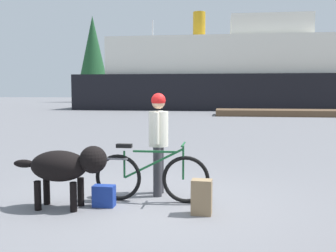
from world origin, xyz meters
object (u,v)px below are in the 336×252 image
(backpack, at_px, (202,197))
(handbag_pannier, at_px, (104,196))
(person_cyclist, at_px, (159,134))
(dog, at_px, (66,166))
(bicycle, at_px, (151,177))
(ferry_boat, at_px, (238,75))
(sailboat_moored, at_px, (153,102))

(backpack, xyz_separation_m, handbag_pannier, (-1.45, 0.18, -0.09))
(person_cyclist, relative_size, dog, 1.18)
(bicycle, relative_size, handbag_pannier, 5.58)
(handbag_pannier, height_order, ferry_boat, ferry_boat)
(bicycle, height_order, ferry_boat, ferry_boat)
(sailboat_moored, bearing_deg, backpack, -78.73)
(dog, relative_size, sailboat_moored, 0.17)
(person_cyclist, bearing_deg, sailboat_moored, 100.31)
(bicycle, distance_m, dog, 1.28)
(dog, distance_m, ferry_boat, 31.02)
(bicycle, xyz_separation_m, backpack, (0.81, -0.52, -0.15))
(person_cyclist, height_order, dog, person_cyclist)
(dog, xyz_separation_m, backpack, (1.97, -0.02, -0.38))
(dog, bearing_deg, ferry_boat, 83.56)
(person_cyclist, height_order, backpack, person_cyclist)
(ferry_boat, relative_size, sailboat_moored, 3.25)
(dog, xyz_separation_m, sailboat_moored, (-4.79, 33.90, -0.11))
(backpack, bearing_deg, handbag_pannier, 173.12)
(person_cyclist, relative_size, handbag_pannier, 5.23)
(handbag_pannier, distance_m, sailboat_moored, 34.15)
(backpack, xyz_separation_m, sailboat_moored, (-6.76, 33.91, 0.27))
(person_cyclist, relative_size, backpack, 3.41)
(backpack, height_order, ferry_boat, ferry_boat)
(handbag_pannier, bearing_deg, person_cyclist, 48.37)
(sailboat_moored, bearing_deg, person_cyclist, -79.69)
(dog, bearing_deg, bicycle, 23.62)
(handbag_pannier, xyz_separation_m, ferry_boat, (2.95, 30.57, 2.86))
(person_cyclist, relative_size, ferry_boat, 0.06)
(dog, bearing_deg, handbag_pannier, 16.96)
(dog, xyz_separation_m, handbag_pannier, (0.52, 0.16, -0.46))
(handbag_pannier, relative_size, sailboat_moored, 0.04)
(bicycle, height_order, handbag_pannier, bicycle)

